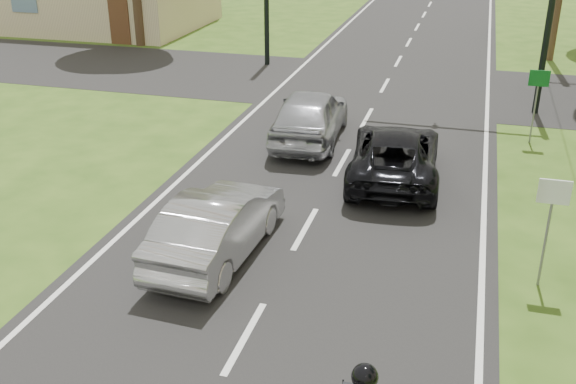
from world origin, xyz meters
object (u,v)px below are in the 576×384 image
(dark_suv, at_px, (395,154))
(silver_sedan, at_px, (218,225))
(sign_white, at_px, (552,207))
(silver_suv, at_px, (310,115))
(sign_green, at_px, (538,89))

(dark_suv, xyz_separation_m, silver_sedan, (-2.85, -4.86, 0.03))
(silver_sedan, relative_size, sign_white, 1.92)
(silver_sedan, bearing_deg, silver_suv, -88.11)
(sign_green, bearing_deg, silver_suv, -166.26)
(silver_suv, xyz_separation_m, sign_green, (6.16, 1.51, 0.82))
(silver_suv, bearing_deg, sign_green, -169.77)
(sign_white, bearing_deg, sign_green, 88.57)
(dark_suv, height_order, silver_suv, silver_suv)
(silver_suv, distance_m, sign_white, 8.85)
(sign_white, bearing_deg, silver_sedan, -174.93)
(dark_suv, xyz_separation_m, silver_suv, (-2.72, 2.17, 0.12))
(sign_white, distance_m, sign_green, 8.00)
(sign_white, height_order, sign_green, same)
(sign_white, bearing_deg, dark_suv, 126.85)
(sign_green, bearing_deg, silver_sedan, -126.34)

